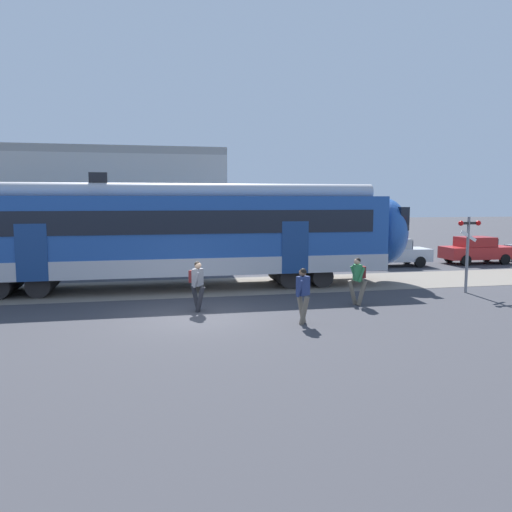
# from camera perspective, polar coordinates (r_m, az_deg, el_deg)

# --- Properties ---
(ground_plane) EXTENTS (160.00, 160.00, 0.00)m
(ground_plane) POSITION_cam_1_polar(r_m,az_deg,el_deg) (15.94, -6.91, -6.86)
(ground_plane) COLOR #38383D
(pedestrian_grey) EXTENTS (0.54, 0.67, 1.67)m
(pedestrian_grey) POSITION_cam_1_polar(r_m,az_deg,el_deg) (16.43, -6.76, -2.94)
(pedestrian_grey) COLOR #28282D
(pedestrian_grey) RESTS_ON ground
(pedestrian_navy) EXTENTS (0.50, 0.71, 1.67)m
(pedestrian_navy) POSITION_cam_1_polar(r_m,az_deg,el_deg) (14.78, 5.38, -4.09)
(pedestrian_navy) COLOR #6B6051
(pedestrian_navy) RESTS_ON ground
(pedestrian_green) EXTENTS (0.62, 0.58, 1.67)m
(pedestrian_green) POSITION_cam_1_polar(r_m,az_deg,el_deg) (17.70, 11.58, -2.35)
(pedestrian_green) COLOR #6B6051
(pedestrian_green) RESTS_ON ground
(parked_car_silver) EXTENTS (4.07, 1.90, 1.54)m
(parked_car_silver) POSITION_cam_1_polar(r_m,az_deg,el_deg) (28.55, 15.29, 0.44)
(parked_car_silver) COLOR #B7BABF
(parked_car_silver) RESTS_ON ground
(parked_car_red) EXTENTS (4.00, 1.77, 1.54)m
(parked_car_red) POSITION_cam_1_polar(r_m,az_deg,el_deg) (31.37, 23.89, 0.63)
(parked_car_red) COLOR #B22323
(parked_car_red) RESTS_ON ground
(crossing_signal) EXTENTS (0.96, 0.22, 3.00)m
(crossing_signal) POSITION_cam_1_polar(r_m,az_deg,el_deg) (21.21, 23.08, 1.47)
(crossing_signal) COLOR gray
(crossing_signal) RESTS_ON ground
(background_building) EXTENTS (18.57, 5.00, 9.20)m
(background_building) POSITION_cam_1_polar(r_m,az_deg,el_deg) (29.35, -22.37, 5.09)
(background_building) COLOR #B2A899
(background_building) RESTS_ON ground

